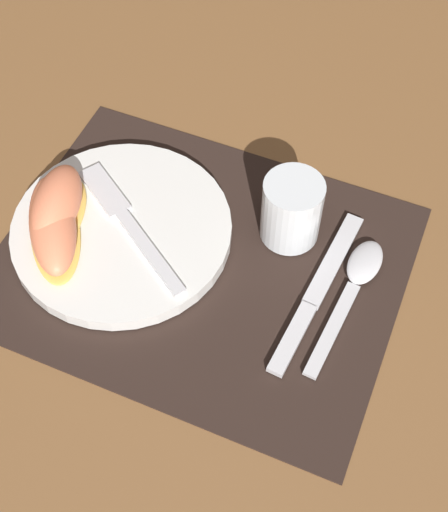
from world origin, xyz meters
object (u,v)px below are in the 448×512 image
fork (125,218)px  knife (315,294)px  juice_glass (291,213)px  plate (121,231)px  spoon (357,279)px  citrus_wedge_1 (53,226)px  citrus_wedge_0 (57,206)px

fork → knife: bearing=-0.4°
juice_glass → knife: (0.05, -0.07, -0.03)m
juice_glass → knife: 0.09m
plate → spoon: size_ratio=1.35×
plate → knife: (0.22, 0.01, -0.01)m
knife → citrus_wedge_1: 0.28m
juice_glass → fork: juice_glass is taller
fork → citrus_wedge_1: bearing=-141.3°
plate → knife: 0.22m
citrus_wedge_0 → spoon: bearing=9.7°
fork → citrus_wedge_0: 0.07m
spoon → citrus_wedge_0: citrus_wedge_0 is taller
spoon → plate: bearing=-170.7°
plate → knife: plate is taller
knife → spoon: size_ratio=1.20×
juice_glass → citrus_wedge_0: 0.25m
juice_glass → citrus_wedge_1: (-0.22, -0.11, -0.00)m
spoon → citrus_wedge_1: bearing=-166.0°
knife → spoon: spoon is taller
knife → citrus_wedge_1: citrus_wedge_1 is taller
spoon → citrus_wedge_0: (-0.32, -0.05, 0.03)m
juice_glass → knife: juice_glass is taller
spoon → citrus_wedge_0: 0.33m
knife → citrus_wedge_1: size_ratio=1.51×
spoon → juice_glass: bearing=158.8°
citrus_wedge_0 → fork: bearing=19.9°
citrus_wedge_0 → citrus_wedge_1: (0.01, -0.02, -0.00)m
juice_glass → citrus_wedge_1: juice_glass is taller
fork → citrus_wedge_0: citrus_wedge_0 is taller
spoon → fork: 0.26m
knife → juice_glass: bearing=128.7°
juice_glass → spoon: juice_glass is taller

